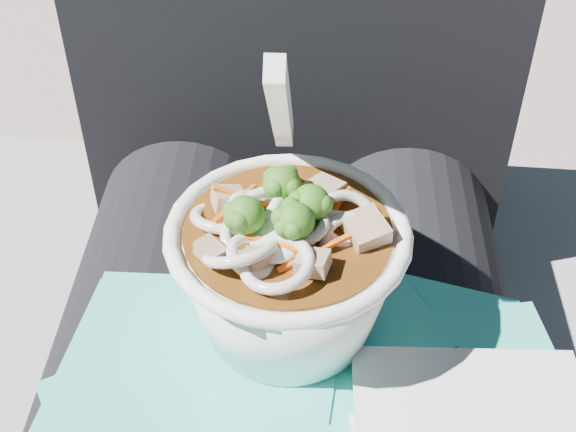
{
  "coord_description": "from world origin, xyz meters",
  "views": [
    {
      "loc": [
        0.02,
        -0.28,
        0.98
      ],
      "look_at": [
        0.0,
        0.03,
        0.7
      ],
      "focal_mm": 50.0,
      "sensor_mm": 36.0,
      "label": 1
    }
  ],
  "objects": [
    {
      "name": "person_body",
      "position": [
        -0.0,
        0.09,
        0.55
      ],
      "size": [
        0.34,
        0.94,
        1.0
      ],
      "color": "black",
      "rests_on": "ground"
    },
    {
      "name": "plastic_bag",
      "position": [
        0.01,
        -0.03,
        0.61
      ],
      "size": [
        0.33,
        0.34,
        0.02
      ],
      "color": "#2CB7A8",
      "rests_on": "lap"
    },
    {
      "name": "udon_bowl",
      "position": [
        0.0,
        0.03,
        0.66
      ],
      "size": [
        0.16,
        0.16,
        0.18
      ],
      "color": "white",
      "rests_on": "plastic_bag"
    }
  ]
}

